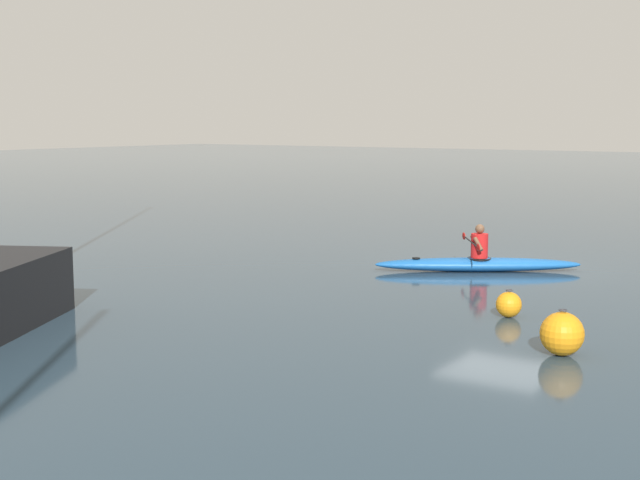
% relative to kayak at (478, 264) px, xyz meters
% --- Properties ---
extents(ground_plane, '(160.00, 160.00, 0.00)m').
position_rel_kayak_xyz_m(ground_plane, '(-0.26, -0.84, -0.16)').
color(ground_plane, '#283D4C').
extents(kayak, '(4.24, 3.09, 0.31)m').
position_rel_kayak_xyz_m(kayak, '(0.00, 0.00, 0.00)').
color(kayak, '#1959A5').
rests_on(kayak, ground).
extents(kayaker, '(1.32, 1.96, 0.77)m').
position_rel_kayak_xyz_m(kayaker, '(-0.01, -0.00, 0.48)').
color(kayaker, red).
rests_on(kayaker, kayak).
extents(mooring_buoy_channel_marker, '(0.45, 0.45, 0.49)m').
position_rel_kayak_xyz_m(mooring_buoy_channel_marker, '(-2.35, 4.09, 0.07)').
color(mooring_buoy_channel_marker, orange).
rests_on(mooring_buoy_channel_marker, ground).
extents(mooring_buoy_orange_mid, '(0.64, 0.64, 0.68)m').
position_rel_kayak_xyz_m(mooring_buoy_orange_mid, '(-3.94, 6.05, 0.16)').
color(mooring_buoy_orange_mid, orange).
rests_on(mooring_buoy_orange_mid, ground).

